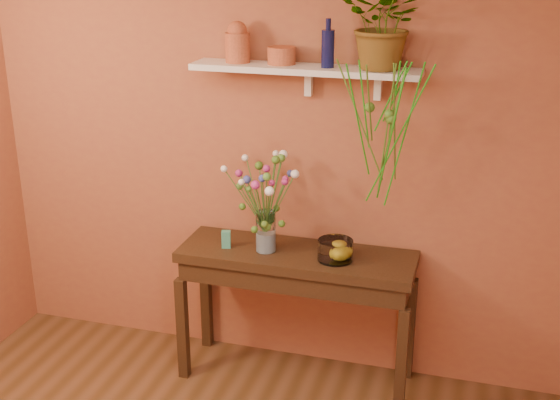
% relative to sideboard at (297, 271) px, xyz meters
% --- Properties ---
extents(room, '(4.04, 4.04, 2.70)m').
position_rel_sideboard_xyz_m(room, '(-0.04, -1.75, 0.62)').
color(room, brown).
rests_on(room, ground).
extents(sideboard, '(1.41, 0.45, 0.85)m').
position_rel_sideboard_xyz_m(sideboard, '(0.00, 0.00, 0.00)').
color(sideboard, '#392516').
rests_on(sideboard, ground).
extents(wall_shelf, '(1.30, 0.24, 0.19)m').
position_rel_sideboard_xyz_m(wall_shelf, '(0.02, 0.12, 1.18)').
color(wall_shelf, white).
rests_on(wall_shelf, room).
extents(terracotta_jug, '(0.18, 0.18, 0.23)m').
position_rel_sideboard_xyz_m(terracotta_jug, '(-0.39, 0.13, 1.32)').
color(terracotta_jug, '#C15437').
rests_on(terracotta_jug, wall_shelf).
extents(terracotta_pot, '(0.21, 0.21, 0.10)m').
position_rel_sideboard_xyz_m(terracotta_pot, '(-0.14, 0.14, 1.26)').
color(terracotta_pot, '#C15437').
rests_on(terracotta_pot, wall_shelf).
extents(blue_bottle, '(0.07, 0.07, 0.26)m').
position_rel_sideboard_xyz_m(blue_bottle, '(0.14, 0.10, 1.31)').
color(blue_bottle, '#0D103E').
rests_on(blue_bottle, wall_shelf).
extents(spider_plant, '(0.49, 0.44, 0.49)m').
position_rel_sideboard_xyz_m(spider_plant, '(0.45, 0.13, 1.45)').
color(spider_plant, '#426F21').
rests_on(spider_plant, wall_shelf).
extents(plant_fronds, '(0.52, 0.38, 0.82)m').
position_rel_sideboard_xyz_m(plant_fronds, '(0.49, -0.05, 0.98)').
color(plant_fronds, '#426F21').
rests_on(plant_fronds, wall_shelf).
extents(glass_vase, '(0.12, 0.12, 0.25)m').
position_rel_sideboard_xyz_m(glass_vase, '(-0.18, -0.03, 0.23)').
color(glass_vase, white).
rests_on(glass_vase, sideboard).
extents(bouquet, '(0.45, 0.45, 0.49)m').
position_rel_sideboard_xyz_m(bouquet, '(-0.18, -0.04, 0.55)').
color(bouquet, '#386B28').
rests_on(bouquet, glass_vase).
extents(glass_bowl, '(0.20, 0.20, 0.12)m').
position_rel_sideboard_xyz_m(glass_bowl, '(0.24, -0.04, 0.18)').
color(glass_bowl, white).
rests_on(glass_bowl, sideboard).
extents(lemon, '(0.09, 0.09, 0.09)m').
position_rel_sideboard_xyz_m(lemon, '(0.26, -0.03, 0.17)').
color(lemon, yellow).
rests_on(lemon, glass_bowl).
extents(carton, '(0.06, 0.05, 0.11)m').
position_rel_sideboard_xyz_m(carton, '(-0.43, -0.05, 0.18)').
color(carton, teal).
rests_on(carton, sideboard).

